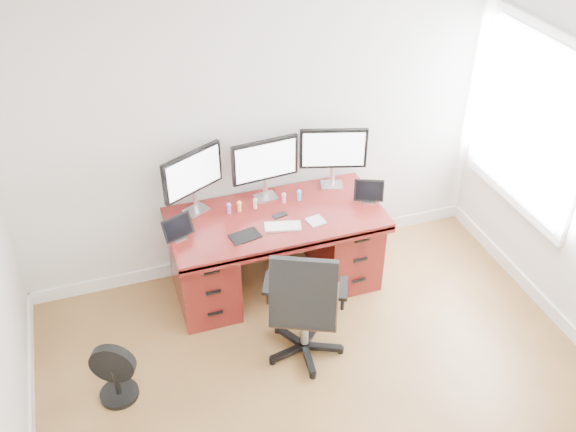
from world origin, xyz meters
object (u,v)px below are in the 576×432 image
object	(u,v)px
office_chair	(304,322)
keyboard	(283,226)
monitor_center	(265,162)
desk	(275,248)
floor_fan	(115,374)

from	to	relation	value
office_chair	keyboard	size ratio (longest dim) A/B	3.74
office_chair	monitor_center	distance (m)	1.30
desk	office_chair	bearing A→B (deg)	-92.79
desk	monitor_center	size ratio (longest dim) A/B	3.09
floor_fan	monitor_center	xyz separation A→B (m)	(1.41, 1.00, 0.86)
floor_fan	keyboard	world-z (taller)	keyboard
office_chair	monitor_center	xyz separation A→B (m)	(0.04, 1.06, 0.74)
desk	keyboard	xyz separation A→B (m)	(0.00, -0.19, 0.36)
monitor_center	office_chair	bearing A→B (deg)	-97.12
floor_fan	desk	bearing A→B (deg)	52.77
desk	office_chair	size ratio (longest dim) A/B	1.63
desk	office_chair	xyz separation A→B (m)	(-0.04, -0.82, -0.06)
floor_fan	monitor_center	world-z (taller)	monitor_center
desk	keyboard	distance (m)	0.40
office_chair	floor_fan	world-z (taller)	office_chair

